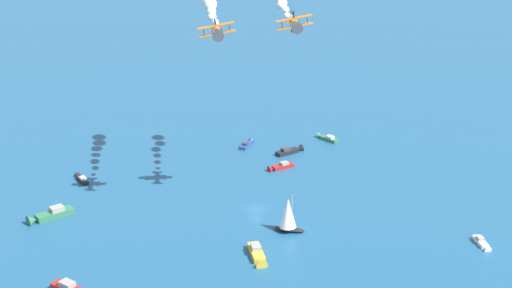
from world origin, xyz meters
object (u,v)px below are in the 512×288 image
object	(u,v)px
motorboat_outer_ring_a	(326,138)
wingwalker_wingman	(215,21)
biplane_wingman	(217,32)
wingwalker_lead	(293,13)
motorboat_inshore	(258,255)
motorboat_outer_ring_c	(280,167)
motorboat_mid_cluster	(81,179)
motorboat_far_port	(247,144)
biplane_lead	(295,24)
sailboat_far_stbd	(288,215)
motorboat_near_centre	(482,243)
motorboat_outer_ring_d	(48,215)
motorboat_outer_ring_b	(291,151)

from	to	relation	value
motorboat_outer_ring_a	wingwalker_wingman	world-z (taller)	wingwalker_wingman
biplane_wingman	wingwalker_lead	bearing A→B (deg)	160.35
motorboat_inshore	motorboat_outer_ring_c	xyz separation A→B (m)	(-27.77, -33.42, -0.16)
motorboat_mid_cluster	wingwalker_lead	xyz separation A→B (m)	(-31.99, 38.10, 41.78)
motorboat_far_port	biplane_lead	bearing A→B (deg)	72.46
sailboat_far_stbd	biplane_wingman	xyz separation A→B (m)	(7.86, -13.58, 35.74)
wingwalker_lead	wingwalker_wingman	world-z (taller)	wingwalker_lead
motorboat_far_port	biplane_wingman	size ratio (longest dim) A/B	0.80
motorboat_near_centre	motorboat_inshore	world-z (taller)	motorboat_inshore
motorboat_outer_ring_d	wingwalker_lead	world-z (taller)	wingwalker_lead
wingwalker_lead	sailboat_far_stbd	bearing A→B (deg)	52.78
motorboat_outer_ring_c	motorboat_outer_ring_d	size ratio (longest dim) A/B	0.66
motorboat_mid_cluster	motorboat_inshore	bearing A→B (deg)	105.36
motorboat_far_port	biplane_lead	distance (m)	54.62
motorboat_mid_cluster	motorboat_outer_ring_b	bearing A→B (deg)	166.25
motorboat_outer_ring_b	motorboat_inshore	bearing A→B (deg)	48.40
motorboat_near_centre	wingwalker_lead	xyz separation A→B (m)	(22.09, -33.94, 41.77)
motorboat_inshore	motorboat_mid_cluster	xyz separation A→B (m)	(14.43, -52.55, -0.23)
motorboat_outer_ring_c	wingwalker_wingman	bearing A→B (deg)	28.88
motorboat_outer_ring_a	wingwalker_wingman	xyz separation A→B (m)	(45.77, 22.91, 41.11)
motorboat_mid_cluster	motorboat_outer_ring_a	world-z (taller)	motorboat_outer_ring_a
motorboat_outer_ring_a	biplane_lead	bearing A→B (deg)	42.60
motorboat_outer_ring_c	biplane_lead	xyz separation A→B (m)	(9.88, 19.12, 39.55)
sailboat_far_stbd	biplane_wingman	world-z (taller)	biplane_wingman
motorboat_outer_ring_b	wingwalker_lead	world-z (taller)	wingwalker_lead
motorboat_outer_ring_a	wingwalker_lead	size ratio (longest dim) A/B	3.71
wingwalker_wingman	biplane_lead	bearing A→B (deg)	160.12
motorboat_far_port	sailboat_far_stbd	size ratio (longest dim) A/B	0.71
sailboat_far_stbd	motorboat_outer_ring_d	world-z (taller)	sailboat_far_stbd
motorboat_mid_cluster	motorboat_outer_ring_b	size ratio (longest dim) A/B	0.75
motorboat_inshore	wingwalker_lead	distance (m)	47.36
motorboat_mid_cluster	motorboat_outer_ring_c	xyz separation A→B (m)	(-42.20, 19.14, 0.07)
motorboat_near_centre	biplane_lead	bearing A→B (deg)	-57.22
motorboat_mid_cluster	motorboat_outer_ring_c	distance (m)	46.34
wingwalker_wingman	biplane_wingman	bearing A→B (deg)	155.24
biplane_lead	wingwalker_wingman	world-z (taller)	wingwalker_wingman
motorboat_near_centre	wingwalker_lead	size ratio (longest dim) A/B	3.35
biplane_lead	wingwalker_lead	size ratio (longest dim) A/B	4.02
motorboat_outer_ring_c	wingwalker_wingman	size ratio (longest dim) A/B	3.72
motorboat_outer_ring_c	motorboat_outer_ring_b	bearing A→B (deg)	-139.38
sailboat_far_stbd	motorboat_outer_ring_b	xyz separation A→B (m)	(-24.64, -34.30, -3.12)
motorboat_far_port	motorboat_outer_ring_c	size ratio (longest dim) A/B	0.87
motorboat_outer_ring_b	biplane_lead	bearing A→B (deg)	55.47
motorboat_near_centre	sailboat_far_stbd	bearing A→B (deg)	-41.76
sailboat_far_stbd	biplane_wingman	distance (m)	39.04
motorboat_outer_ring_d	motorboat_mid_cluster	bearing A→B (deg)	-131.29
wingwalker_lead	motorboat_outer_ring_c	bearing A→B (deg)	-118.30
motorboat_outer_ring_d	wingwalker_wingman	distance (m)	54.02
wingwalker_lead	wingwalker_wingman	distance (m)	15.56
motorboat_mid_cluster	biplane_lead	world-z (taller)	biplane_lead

